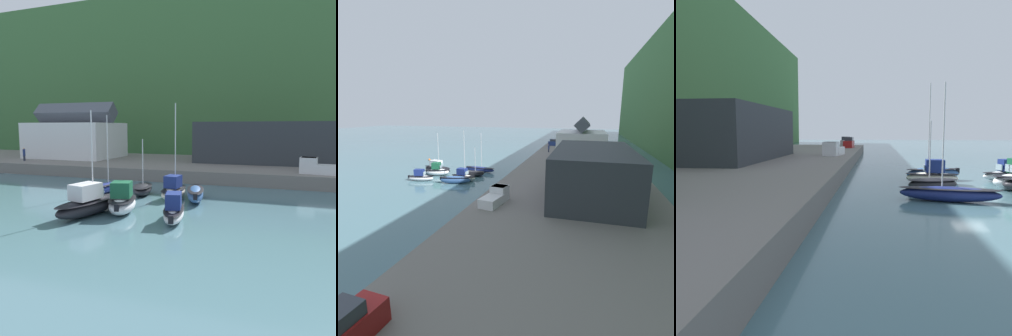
% 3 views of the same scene
% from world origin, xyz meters
% --- Properties ---
extents(ground_plane, '(320.00, 320.00, 0.00)m').
position_xyz_m(ground_plane, '(0.00, 0.00, 0.00)').
color(ground_plane, '#476B75').
extents(quay_promenade, '(108.86, 23.47, 1.58)m').
position_xyz_m(quay_promenade, '(0.00, 22.29, 0.79)').
color(quay_promenade, slate).
rests_on(quay_promenade, ground_plane).
extents(yacht_club_building, '(19.73, 9.83, 6.24)m').
position_xyz_m(yacht_club_building, '(12.23, 24.61, 4.70)').
color(yacht_club_building, '#2D3338').
rests_on(yacht_club_building, quay_promenade).
extents(moored_boat_0, '(2.48, 7.22, 8.27)m').
position_xyz_m(moored_boat_0, '(-2.49, 2.18, 0.60)').
color(moored_boat_0, navy).
rests_on(moored_boat_0, ground_plane).
extents(moored_boat_1, '(2.86, 4.59, 5.77)m').
position_xyz_m(moored_boat_1, '(1.61, 2.65, 0.60)').
color(moored_boat_1, black).
rests_on(moored_boat_1, ground_plane).
extents(moored_boat_2, '(2.16, 4.98, 9.31)m').
position_xyz_m(moored_boat_2, '(5.23, 2.09, 0.85)').
color(moored_boat_2, white).
rests_on(moored_boat_2, ground_plane).
extents(moored_boat_3, '(2.91, 5.82, 1.34)m').
position_xyz_m(moored_boat_3, '(7.55, 1.64, 0.71)').
color(moored_boat_3, '#33568E').
rests_on(moored_boat_3, ground_plane).
extents(moored_boat_6, '(2.58, 5.04, 2.18)m').
position_xyz_m(moored_boat_6, '(7.71, -5.45, 0.77)').
color(moored_boat_6, silver).
rests_on(moored_boat_6, ground_plane).
extents(parked_car_1, '(4.29, 2.01, 2.16)m').
position_xyz_m(parked_car_1, '(40.63, 12.97, 2.50)').
color(parked_car_1, maroon).
rests_on(parked_car_1, quay_promenade).
extents(parked_car_2, '(4.26, 1.96, 2.16)m').
position_xyz_m(parked_car_2, '(45.61, 14.13, 2.50)').
color(parked_car_2, '#B7B7BC').
rests_on(parked_car_2, quay_promenade).
extents(pickup_truck_0, '(4.96, 2.61, 1.90)m').
position_xyz_m(pickup_truck_0, '(19.21, 13.36, 2.40)').
color(pickup_truck_0, silver).
rests_on(pickup_truck_0, quay_promenade).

